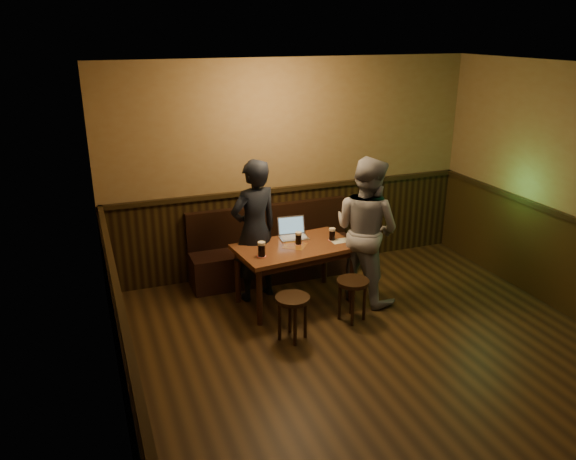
# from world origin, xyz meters

# --- Properties ---
(room) EXTENTS (5.04, 6.04, 2.84)m
(room) POSITION_xyz_m (0.00, 0.22, 1.20)
(room) COLOR black
(room) RESTS_ON ground
(bench) EXTENTS (2.20, 0.50, 0.95)m
(bench) POSITION_xyz_m (-0.37, 2.75, 0.31)
(bench) COLOR black
(bench) RESTS_ON ground
(pub_table) EXTENTS (1.45, 0.94, 0.74)m
(pub_table) POSITION_xyz_m (-0.37, 1.96, 0.64)
(pub_table) COLOR #592A19
(pub_table) RESTS_ON ground
(stool_left) EXTENTS (0.42, 0.42, 0.50)m
(stool_left) POSITION_xyz_m (-0.70, 1.16, 0.40)
(stool_left) COLOR black
(stool_left) RESTS_ON ground
(stool_right) EXTENTS (0.48, 0.48, 0.49)m
(stool_right) POSITION_xyz_m (0.08, 1.32, 0.39)
(stool_right) COLOR black
(stool_right) RESTS_ON ground
(pint_left) EXTENTS (0.11, 0.11, 0.17)m
(pint_left) POSITION_xyz_m (-0.83, 1.78, 0.82)
(pint_left) COLOR #AB1E15
(pint_left) RESTS_ON pub_table
(pint_mid) EXTENTS (0.10, 0.10, 0.15)m
(pint_mid) POSITION_xyz_m (-0.31, 1.98, 0.81)
(pint_mid) COLOR #AB1E15
(pint_mid) RESTS_ON pub_table
(pint_right) EXTENTS (0.10, 0.10, 0.15)m
(pint_right) POSITION_xyz_m (0.12, 1.96, 0.81)
(pint_right) COLOR #AB1E15
(pint_right) RESTS_ON pub_table
(laptop) EXTENTS (0.36, 0.30, 0.24)m
(laptop) POSITION_xyz_m (-0.29, 2.24, 0.79)
(laptop) COLOR silver
(laptop) RESTS_ON pub_table
(menu) EXTENTS (0.22, 0.15, 0.00)m
(menu) POSITION_xyz_m (0.20, 1.90, 0.73)
(menu) COLOR silver
(menu) RESTS_ON pub_table
(person_suit) EXTENTS (0.72, 0.57, 1.73)m
(person_suit) POSITION_xyz_m (-0.76, 2.26, 0.87)
(person_suit) COLOR black
(person_suit) RESTS_ON ground
(person_grey) EXTENTS (0.98, 1.07, 1.77)m
(person_grey) POSITION_xyz_m (0.47, 1.77, 0.88)
(person_grey) COLOR gray
(person_grey) RESTS_ON ground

